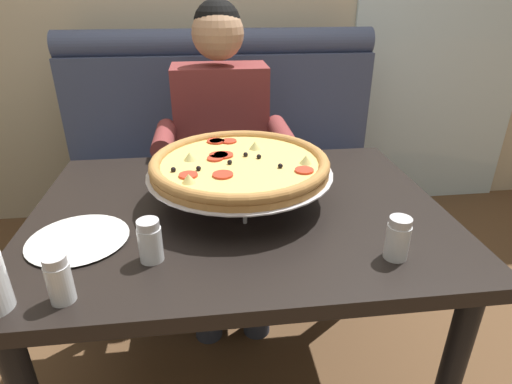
{
  "coord_description": "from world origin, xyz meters",
  "views": [
    {
      "loc": [
        -0.08,
        -1.05,
        1.31
      ],
      "look_at": [
        0.05,
        0.03,
        0.77
      ],
      "focal_mm": 29.28,
      "sensor_mm": 36.0,
      "label": 1
    }
  ],
  "objects_px": {
    "shaker_oregano": "(60,282)",
    "pizza": "(240,165)",
    "diner_main": "(223,144)",
    "shaker_pepper_flakes": "(397,241)",
    "booth_bench": "(225,184)",
    "dining_table": "(239,235)",
    "shaker_parmesan": "(150,244)",
    "plate_near_left": "(78,237)"
  },
  "relations": [
    {
      "from": "pizza",
      "to": "plate_near_left",
      "type": "bearing_deg",
      "value": -157.13
    },
    {
      "from": "shaker_parmesan",
      "to": "shaker_pepper_flakes",
      "type": "xyz_separation_m",
      "value": [
        0.56,
        -0.06,
        0.0
      ]
    },
    {
      "from": "diner_main",
      "to": "plate_near_left",
      "type": "bearing_deg",
      "value": -117.42
    },
    {
      "from": "dining_table",
      "to": "shaker_oregano",
      "type": "height_order",
      "value": "shaker_oregano"
    },
    {
      "from": "dining_table",
      "to": "shaker_pepper_flakes",
      "type": "bearing_deg",
      "value": -40.53
    },
    {
      "from": "diner_main",
      "to": "shaker_pepper_flakes",
      "type": "distance_m",
      "value": 0.99
    },
    {
      "from": "diner_main",
      "to": "shaker_pepper_flakes",
      "type": "xyz_separation_m",
      "value": [
        0.35,
        -0.93,
        0.08
      ]
    },
    {
      "from": "plate_near_left",
      "to": "pizza",
      "type": "bearing_deg",
      "value": 22.87
    },
    {
      "from": "pizza",
      "to": "dining_table",
      "type": "bearing_deg",
      "value": -99.92
    },
    {
      "from": "diner_main",
      "to": "dining_table",
      "type": "bearing_deg",
      "value": -88.67
    },
    {
      "from": "dining_table",
      "to": "plate_near_left",
      "type": "height_order",
      "value": "plate_near_left"
    },
    {
      "from": "pizza",
      "to": "plate_near_left",
      "type": "height_order",
      "value": "pizza"
    },
    {
      "from": "diner_main",
      "to": "shaker_oregano",
      "type": "xyz_separation_m",
      "value": [
        -0.37,
        -0.99,
        0.08
      ]
    },
    {
      "from": "diner_main",
      "to": "shaker_oregano",
      "type": "relative_size",
      "value": 12.14
    },
    {
      "from": "shaker_pepper_flakes",
      "to": "shaker_parmesan",
      "type": "bearing_deg",
      "value": 173.98
    },
    {
      "from": "shaker_parmesan",
      "to": "shaker_pepper_flakes",
      "type": "distance_m",
      "value": 0.56
    },
    {
      "from": "plate_near_left",
      "to": "diner_main",
      "type": "bearing_deg",
      "value": 62.58
    },
    {
      "from": "booth_bench",
      "to": "shaker_parmesan",
      "type": "bearing_deg",
      "value": -101.0
    },
    {
      "from": "dining_table",
      "to": "shaker_pepper_flakes",
      "type": "height_order",
      "value": "shaker_pepper_flakes"
    },
    {
      "from": "booth_bench",
      "to": "plate_near_left",
      "type": "xyz_separation_m",
      "value": [
        -0.41,
        -1.03,
        0.35
      ]
    },
    {
      "from": "dining_table",
      "to": "booth_bench",
      "type": "bearing_deg",
      "value": 90.0
    },
    {
      "from": "shaker_oregano",
      "to": "pizza",
      "type": "bearing_deg",
      "value": 45.76
    },
    {
      "from": "shaker_pepper_flakes",
      "to": "pizza",
      "type": "bearing_deg",
      "value": 134.27
    },
    {
      "from": "booth_bench",
      "to": "plate_near_left",
      "type": "height_order",
      "value": "booth_bench"
    },
    {
      "from": "booth_bench",
      "to": "shaker_pepper_flakes",
      "type": "bearing_deg",
      "value": -74.09
    },
    {
      "from": "dining_table",
      "to": "plate_near_left",
      "type": "bearing_deg",
      "value": -162.74
    },
    {
      "from": "pizza",
      "to": "shaker_oregano",
      "type": "relative_size",
      "value": 5.06
    },
    {
      "from": "shaker_oregano",
      "to": "plate_near_left",
      "type": "xyz_separation_m",
      "value": [
        -0.03,
        0.22,
        -0.03
      ]
    },
    {
      "from": "pizza",
      "to": "shaker_parmesan",
      "type": "relative_size",
      "value": 5.16
    },
    {
      "from": "dining_table",
      "to": "plate_near_left",
      "type": "relative_size",
      "value": 4.71
    },
    {
      "from": "shaker_oregano",
      "to": "plate_near_left",
      "type": "bearing_deg",
      "value": 97.14
    },
    {
      "from": "dining_table",
      "to": "diner_main",
      "type": "xyz_separation_m",
      "value": [
        -0.01,
        0.64,
        0.06
      ]
    },
    {
      "from": "diner_main",
      "to": "pizza",
      "type": "xyz_separation_m",
      "value": [
        0.02,
        -0.59,
        0.14
      ]
    },
    {
      "from": "shaker_parmesan",
      "to": "booth_bench",
      "type": "bearing_deg",
      "value": 79.0
    },
    {
      "from": "diner_main",
      "to": "shaker_oregano",
      "type": "distance_m",
      "value": 1.06
    },
    {
      "from": "shaker_oregano",
      "to": "shaker_parmesan",
      "type": "bearing_deg",
      "value": 36.71
    },
    {
      "from": "plate_near_left",
      "to": "shaker_parmesan",
      "type": "bearing_deg",
      "value": -28.63
    },
    {
      "from": "booth_bench",
      "to": "dining_table",
      "type": "relative_size",
      "value": 1.37
    },
    {
      "from": "diner_main",
      "to": "shaker_pepper_flakes",
      "type": "relative_size",
      "value": 12.26
    },
    {
      "from": "shaker_pepper_flakes",
      "to": "plate_near_left",
      "type": "distance_m",
      "value": 0.77
    },
    {
      "from": "booth_bench",
      "to": "shaker_pepper_flakes",
      "type": "distance_m",
      "value": 1.3
    },
    {
      "from": "diner_main",
      "to": "shaker_pepper_flakes",
      "type": "height_order",
      "value": "diner_main"
    }
  ]
}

